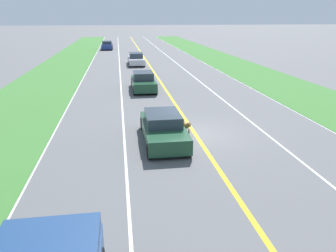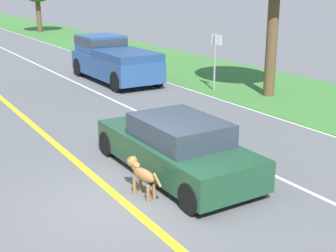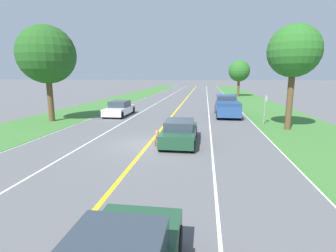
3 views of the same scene
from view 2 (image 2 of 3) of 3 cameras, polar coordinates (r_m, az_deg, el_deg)
ground_plane at (r=9.47m, az=-5.51°, el=-9.13°), size 400.00×400.00×0.00m
centre_divider_line at (r=9.47m, az=-5.52°, el=-9.11°), size 0.18×160.00×0.01m
lane_dash_same_dir at (r=11.30m, az=10.66°, el=-4.92°), size 0.10×160.00×0.01m
ego_car at (r=10.54m, az=1.00°, el=-2.62°), size 1.85×4.52×1.33m
dog at (r=9.52m, az=-3.31°, el=-5.76°), size 0.33×1.19×0.78m
pickup_truck at (r=21.24m, az=-6.74°, el=8.14°), size 2.10×5.31×1.91m
street_sign at (r=18.94m, az=5.78°, el=8.64°), size 0.11×0.64×2.32m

